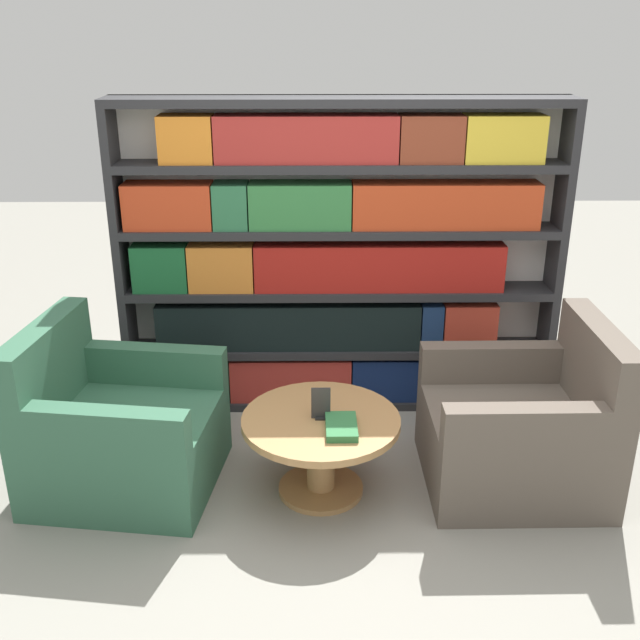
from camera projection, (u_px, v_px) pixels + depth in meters
name	position (u px, v px, depth m)	size (l,w,h in m)	color
ground_plane	(346.00, 518.00, 3.82)	(14.00, 14.00, 0.00)	gray
bookshelf	(336.00, 262.00, 4.63)	(2.72, 0.30, 1.95)	silver
armchair_left	(118.00, 433.00, 4.01)	(1.03, 0.96, 0.91)	#336047
armchair_right	(522.00, 431.00, 4.02)	(0.94, 0.86, 0.91)	brown
coffee_table	(321.00, 439.00, 3.92)	(0.83, 0.83, 0.45)	#AD7F4C
table_sign	(321.00, 405.00, 3.84)	(0.10, 0.06, 0.17)	black
stray_book	(341.00, 427.00, 3.75)	(0.16, 0.26, 0.04)	#2D703D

